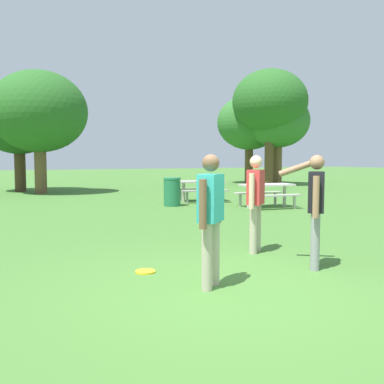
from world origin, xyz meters
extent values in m
plane|color=#447530|center=(0.00, 0.00, 0.00)|extent=(120.00, 120.00, 0.00)
cylinder|color=#B7AD93|center=(-0.20, 0.10, 0.41)|extent=(0.13, 0.13, 0.82)
cylinder|color=#B7AD93|center=(0.00, 0.28, 0.41)|extent=(0.13, 0.13, 0.82)
cube|color=#33B2AD|center=(-0.10, 0.19, 1.11)|extent=(0.43, 0.42, 0.58)
sphere|color=brown|center=(-0.10, 0.19, 1.53)|extent=(0.21, 0.21, 0.21)
cylinder|color=brown|center=(-0.30, 0.02, 1.06)|extent=(0.09, 0.09, 0.58)
cylinder|color=brown|center=(0.09, 0.36, 1.06)|extent=(0.09, 0.09, 0.58)
cylinder|color=#B7AD93|center=(1.63, 1.73, 0.41)|extent=(0.13, 0.13, 0.82)
cylinder|color=#B7AD93|center=(1.43, 1.55, 0.41)|extent=(0.13, 0.13, 0.82)
cube|color=#D83838|center=(1.53, 1.64, 1.11)|extent=(0.43, 0.42, 0.58)
sphere|color=beige|center=(1.53, 1.64, 1.53)|extent=(0.21, 0.21, 0.21)
cylinder|color=beige|center=(1.72, 1.81, 1.06)|extent=(0.09, 0.09, 0.58)
cylinder|color=beige|center=(1.34, 1.47, 1.06)|extent=(0.09, 0.09, 0.58)
cylinder|color=gray|center=(1.62, 0.28, 0.41)|extent=(0.13, 0.13, 0.82)
cylinder|color=gray|center=(1.80, 0.47, 0.41)|extent=(0.13, 0.13, 0.82)
cube|color=black|center=(1.71, 0.37, 1.11)|extent=(0.42, 0.43, 0.58)
sphere|color=#9E7051|center=(1.71, 0.37, 1.53)|extent=(0.21, 0.21, 0.21)
cylinder|color=#9E7051|center=(1.54, 0.18, 1.06)|extent=(0.09, 0.09, 0.58)
cylinder|color=#9E7051|center=(1.68, 0.75, 1.45)|extent=(0.49, 0.45, 0.28)
cylinder|color=yellow|center=(-0.59, 1.21, 0.01)|extent=(0.28, 0.28, 0.03)
cube|color=beige|center=(5.64, 7.09, 0.74)|extent=(1.77, 0.92, 0.06)
cube|color=#B6B2A8|center=(5.58, 6.51, 0.44)|extent=(1.72, 0.42, 0.05)
cube|color=#B6B2A8|center=(5.69, 7.66, 0.44)|extent=(1.72, 0.42, 0.05)
cylinder|color=#B6B2A8|center=(4.98, 7.15, 0.35)|extent=(0.11, 0.11, 0.71)
cylinder|color=#B6B2A8|center=(4.92, 6.57, 0.21)|extent=(0.09, 0.09, 0.41)
cylinder|color=#B6B2A8|center=(5.04, 7.73, 0.21)|extent=(0.09, 0.09, 0.41)
cylinder|color=#B6B2A8|center=(6.30, 7.02, 0.35)|extent=(0.11, 0.11, 0.71)
cylinder|color=#B6B2A8|center=(6.24, 6.45, 0.21)|extent=(0.09, 0.09, 0.41)
cylinder|color=#B6B2A8|center=(6.35, 7.60, 0.21)|extent=(0.09, 0.09, 0.41)
cube|color=#B2ADA3|center=(4.63, 9.81, 0.74)|extent=(1.82, 1.10, 0.06)
cube|color=#A49F96|center=(4.51, 9.24, 0.44)|extent=(1.72, 0.61, 0.05)
cube|color=#A49F96|center=(4.75, 10.38, 0.44)|extent=(1.72, 0.61, 0.05)
cylinder|color=#A49F96|center=(3.98, 9.95, 0.35)|extent=(0.11, 0.11, 0.71)
cylinder|color=#A49F96|center=(3.86, 9.38, 0.21)|extent=(0.09, 0.09, 0.41)
cylinder|color=#A49F96|center=(4.10, 10.51, 0.21)|extent=(0.09, 0.09, 0.41)
cylinder|color=#A49F96|center=(5.28, 9.67, 0.35)|extent=(0.11, 0.11, 0.71)
cylinder|color=#A49F96|center=(5.16, 9.10, 0.21)|extent=(0.09, 0.09, 0.41)
cylinder|color=#A49F96|center=(5.40, 10.24, 0.21)|extent=(0.09, 0.09, 0.41)
cylinder|color=#237047|center=(3.06, 8.85, 0.45)|extent=(0.56, 0.56, 0.90)
cylinder|color=#2E8657|center=(3.06, 8.85, 0.93)|extent=(0.59, 0.59, 0.06)
cylinder|color=#4C3823|center=(-1.03, 18.00, 1.20)|extent=(0.52, 0.52, 2.39)
ellipsoid|color=#21511E|center=(-1.03, 18.00, 3.47)|extent=(3.92, 3.92, 3.33)
cylinder|color=brown|center=(-0.28, 16.27, 1.26)|extent=(0.53, 0.53, 2.52)
ellipsoid|color=#286023|center=(-0.28, 16.27, 3.70)|extent=(4.30, 4.30, 3.66)
cylinder|color=brown|center=(12.70, 16.80, 1.86)|extent=(0.54, 0.54, 3.73)
ellipsoid|color=#286023|center=(12.70, 16.80, 4.94)|extent=(4.42, 4.42, 3.75)
cylinder|color=brown|center=(12.70, 18.98, 1.38)|extent=(0.52, 0.52, 2.76)
ellipsoid|color=#33702D|center=(12.70, 18.98, 3.88)|extent=(4.08, 4.08, 3.47)
cylinder|color=brown|center=(13.51, 17.05, 1.41)|extent=(0.51, 0.51, 2.82)
ellipsoid|color=#33702D|center=(13.51, 17.05, 3.86)|extent=(3.77, 3.77, 3.20)
camera|label=1|loc=(-2.56, -4.42, 1.59)|focal=40.43mm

